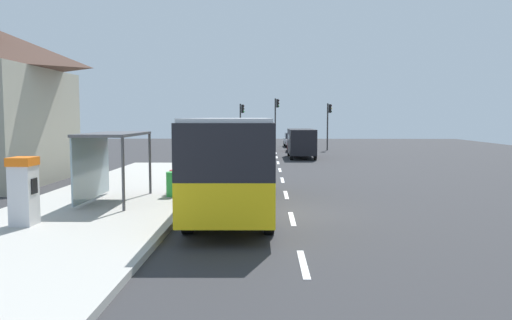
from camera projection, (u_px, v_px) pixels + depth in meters
ground_plane at (276, 170)px, 31.13m from camera, size 56.00×92.00×0.04m
sidewalk_platform at (114, 200)px, 19.30m from camera, size 6.20×30.00×0.18m
lane_stripe_seg_0 at (303, 264)px, 11.20m from camera, size 0.16×2.20×0.01m
lane_stripe_seg_1 at (292, 219)px, 16.18m from camera, size 0.16×2.20×0.01m
lane_stripe_seg_2 at (286, 195)px, 21.16m from camera, size 0.16×2.20×0.01m
lane_stripe_seg_3 at (282, 180)px, 26.14m from camera, size 0.16×2.20×0.01m
lane_stripe_seg_4 at (280, 170)px, 31.12m from camera, size 0.16×2.20×0.01m
lane_stripe_seg_5 at (278, 163)px, 36.10m from camera, size 0.16×2.20×0.01m
lane_stripe_seg_6 at (277, 157)px, 41.08m from camera, size 0.16×2.20×0.01m
lane_stripe_seg_7 at (276, 153)px, 46.07m from camera, size 0.16×2.20×0.01m
bus at (234, 157)px, 17.69m from camera, size 2.71×11.05×3.21m
white_van at (301, 141)px, 40.29m from camera, size 2.05×5.21×2.30m
sedan_near at (297, 143)px, 48.25m from camera, size 2.01×4.48×1.52m
sedan_far at (293, 140)px, 55.68m from camera, size 1.92×4.44×1.52m
ticket_machine at (24, 190)px, 14.34m from camera, size 0.66×0.76×1.94m
recycling_bin_green at (173, 184)px, 19.64m from camera, size 0.52×0.52×0.95m
recycling_bin_red at (176, 182)px, 20.34m from camera, size 0.52×0.52×0.95m
recycling_bin_blue at (179, 180)px, 21.03m from camera, size 0.52×0.52×0.95m
traffic_light_near_side at (329, 119)px, 49.57m from camera, size 0.49×0.28×4.60m
traffic_light_far_side at (241, 119)px, 50.55m from camera, size 0.49×0.28×4.59m
traffic_light_median at (276, 116)px, 51.24m from camera, size 0.49×0.28×5.15m
bus_shelter at (106, 149)px, 18.37m from camera, size 1.80×4.00×2.50m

